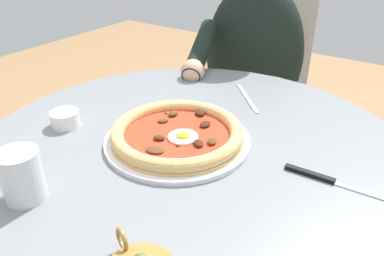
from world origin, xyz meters
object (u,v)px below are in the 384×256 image
dining_table (191,197)px  cafe_chair_diner (257,86)px  fork_utensil (247,98)px  water_glass (22,178)px  ramekin_capers (65,118)px  diner_person (249,106)px  pizza_on_plate (177,135)px  steak_knife (326,179)px

dining_table → cafe_chair_diner: bearing=104.8°
fork_utensil → cafe_chair_diner: bearing=111.1°
water_glass → cafe_chair_diner: 1.10m
dining_table → water_glass: 0.37m
dining_table → cafe_chair_diner: size_ratio=1.03×
ramekin_capers → diner_person: (0.11, 0.73, -0.23)m
pizza_on_plate → water_glass: water_glass is taller
water_glass → pizza_on_plate: bearing=70.0°
dining_table → pizza_on_plate: pizza_on_plate is taller
steak_knife → diner_person: diner_person is taller
cafe_chair_diner → ramekin_capers: bearing=-94.7°
pizza_on_plate → cafe_chair_diner: 0.83m
water_glass → diner_person: (-0.04, 0.93, -0.25)m
dining_table → diner_person: (-0.17, 0.64, -0.07)m
water_glass → steak_knife: 0.52m
pizza_on_plate → cafe_chair_diner: bearing=102.6°
pizza_on_plate → water_glass: size_ratio=3.42×
water_glass → fork_utensil: size_ratio=0.64×
steak_knife → fork_utensil: 0.36m
water_glass → diner_person: diner_person is taller
ramekin_capers → diner_person: bearing=81.5°
dining_table → ramekin_capers: bearing=-162.0°
pizza_on_plate → steak_knife: (0.30, 0.04, -0.01)m
dining_table → steak_knife: (0.27, 0.03, 0.14)m
dining_table → fork_utensil: 0.30m
pizza_on_plate → ramekin_capers: pizza_on_plate is taller
dining_table → diner_person: 0.66m
ramekin_capers → cafe_chair_diner: cafe_chair_diner is taller
pizza_on_plate → fork_utensil: bearing=85.8°
pizza_on_plate → diner_person: size_ratio=0.26×
water_glass → steak_knife: bearing=39.1°
steak_knife → cafe_chair_diner: 0.91m
diner_person → cafe_chair_diner: size_ratio=1.31×
pizza_on_plate → fork_utensil: pizza_on_plate is taller
ramekin_capers → cafe_chair_diner: bearing=85.3°
pizza_on_plate → cafe_chair_diner: size_ratio=0.34×
ramekin_capers → dining_table: bearing=18.0°
diner_person → pizza_on_plate: bearing=-77.7°
water_glass → cafe_chair_diner: size_ratio=0.10×
water_glass → fork_utensil: (0.12, 0.56, -0.04)m
water_glass → ramekin_capers: size_ratio=1.39×
fork_utensil → ramekin_capers: bearing=-126.9°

